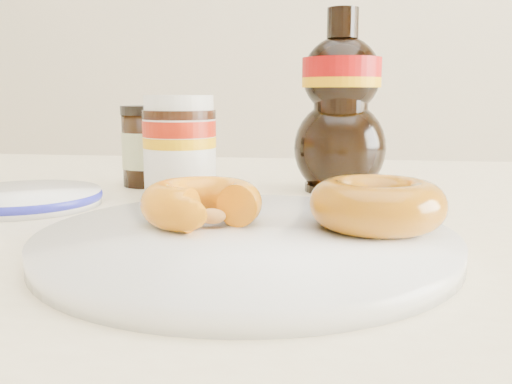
# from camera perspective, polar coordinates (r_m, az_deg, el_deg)

# --- Properties ---
(dining_table) EXTENTS (1.40, 0.90, 0.75)m
(dining_table) POSITION_cam_1_polar(r_m,az_deg,el_deg) (0.57, 5.18, -10.24)
(dining_table) COLOR beige
(dining_table) RESTS_ON ground
(plate) EXTENTS (0.30, 0.30, 0.01)m
(plate) POSITION_cam_1_polar(r_m,az_deg,el_deg) (0.41, -0.96, -4.90)
(plate) COLOR white
(plate) RESTS_ON dining_table
(donut_bitten) EXTENTS (0.11, 0.11, 0.03)m
(donut_bitten) POSITION_cam_1_polar(r_m,az_deg,el_deg) (0.43, -5.46, -1.07)
(donut_bitten) COLOR orange
(donut_bitten) RESTS_ON plate
(donut_whole) EXTENTS (0.11, 0.11, 0.04)m
(donut_whole) POSITION_cam_1_polar(r_m,az_deg,el_deg) (0.43, 12.03, -1.19)
(donut_whole) COLOR #8C5609
(donut_whole) RESTS_ON plate
(nutella_jar) EXTENTS (0.08, 0.08, 0.11)m
(nutella_jar) POSITION_cam_1_polar(r_m,az_deg,el_deg) (0.62, -7.64, 4.87)
(nutella_jar) COLOR white
(nutella_jar) RESTS_ON dining_table
(syrup_bottle) EXTENTS (0.11, 0.10, 0.21)m
(syrup_bottle) POSITION_cam_1_polar(r_m,az_deg,el_deg) (0.66, 8.48, 8.92)
(syrup_bottle) COLOR black
(syrup_bottle) RESTS_ON dining_table
(dark_jar) EXTENTS (0.06, 0.06, 0.10)m
(dark_jar) POSITION_cam_1_polar(r_m,az_deg,el_deg) (0.71, -10.85, 4.45)
(dark_jar) COLOR black
(dark_jar) RESTS_ON dining_table
(blue_rim_saucer) EXTENTS (0.15, 0.15, 0.02)m
(blue_rim_saucer) POSITION_cam_1_polar(r_m,az_deg,el_deg) (0.62, -22.11, -0.52)
(blue_rim_saucer) COLOR white
(blue_rim_saucer) RESTS_ON dining_table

